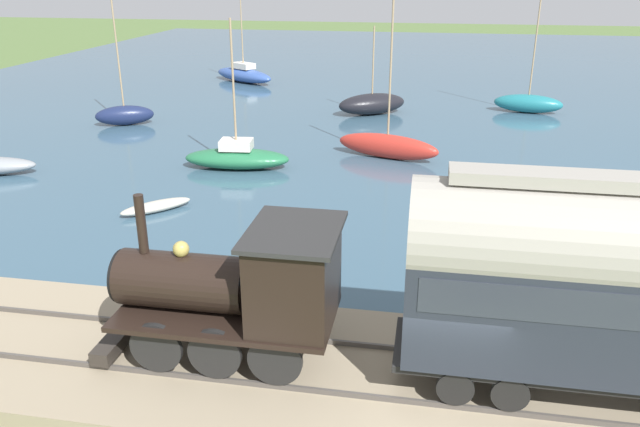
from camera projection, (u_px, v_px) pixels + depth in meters
name	position (u px, v px, depth m)	size (l,w,h in m)	color
ground_plane	(436.00, 408.00, 13.27)	(200.00, 200.00, 0.00)	#516B38
harbor_water	(439.00, 78.00, 53.04)	(80.00, 80.00, 0.01)	#38566B
rail_embankment	(437.00, 386.00, 13.65)	(5.32, 56.00, 0.51)	gray
steam_locomotive	(244.00, 284.00, 13.57)	(2.47, 5.39, 3.73)	black
passenger_coach	(621.00, 280.00, 12.03)	(2.26, 8.53, 4.71)	black
sailboat_black	(372.00, 104.00, 39.65)	(3.98, 4.81, 5.43)	black
sailboat_green	(237.00, 157.00, 28.97)	(2.26, 5.04, 6.74)	#236B42
sailboat_navy	(125.00, 114.00, 36.93)	(2.59, 3.55, 8.57)	#192347
sailboat_red	(388.00, 145.00, 30.49)	(2.55, 5.26, 7.49)	#B72D23
sailboat_blue	(244.00, 74.00, 50.91)	(5.01, 6.30, 7.92)	#335199
sailboat_teal	(528.00, 103.00, 40.12)	(2.08, 4.44, 8.51)	#1E707A
rowboat_off_pier	(156.00, 206.00, 23.91)	(2.51, 2.47, 0.40)	#B7B2A3
rowboat_near_shore	(628.00, 212.00, 23.19)	(1.71, 2.25, 0.50)	#B7B2A3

